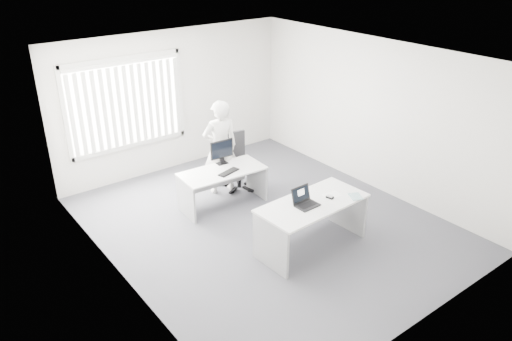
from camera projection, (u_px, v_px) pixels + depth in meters
ground at (266, 224)px, 8.37m from camera, size 6.00×6.00×0.00m
wall_back at (173, 101)px, 9.93m from camera, size 5.00×0.02×2.80m
wall_front at (433, 227)px, 5.62m from camera, size 5.00×0.02×2.80m
wall_left at (115, 192)px, 6.40m from camera, size 0.02×6.00×2.80m
wall_right at (373, 115)px, 9.15m from camera, size 0.02×6.00×2.80m
ceiling at (268, 57)px, 7.18m from camera, size 5.00×6.00×0.02m
window at (126, 104)px, 9.29m from camera, size 2.32×0.06×1.76m
blinds at (128, 106)px, 9.26m from camera, size 2.20×0.10×1.50m
desk_near at (312, 215)px, 7.53m from camera, size 1.75×0.88×0.78m
desk_far at (223, 180)px, 8.76m from camera, size 1.53×0.78×0.68m
office_chair at (238, 170)px, 9.50m from camera, size 0.70×0.70×1.06m
person at (220, 147)px, 9.07m from camera, size 0.74×0.58×1.78m
laptop at (308, 198)px, 7.27m from camera, size 0.35×0.31×0.26m
paper_sheet at (332, 195)px, 7.64m from camera, size 0.30×0.23×0.00m
mouse at (330, 197)px, 7.53m from camera, size 0.09×0.12×0.05m
booklet at (356, 196)px, 7.58m from camera, size 0.26×0.28×0.01m
keyboard at (229, 172)px, 8.59m from camera, size 0.44×0.24×0.02m
monitor at (222, 152)px, 8.85m from camera, size 0.45×0.16×0.44m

